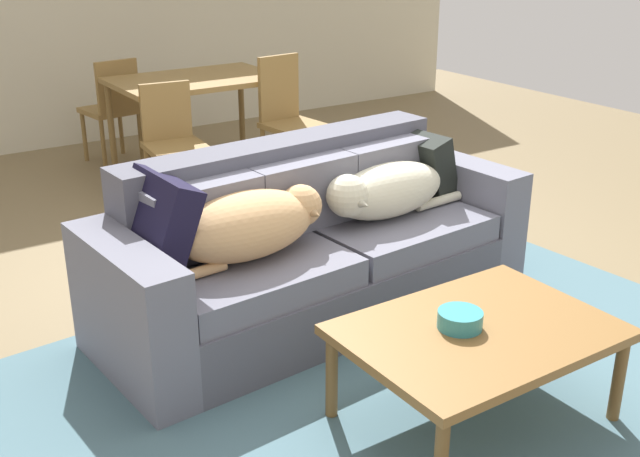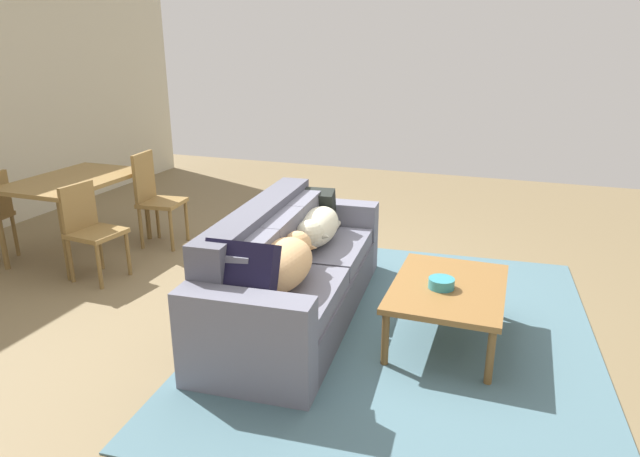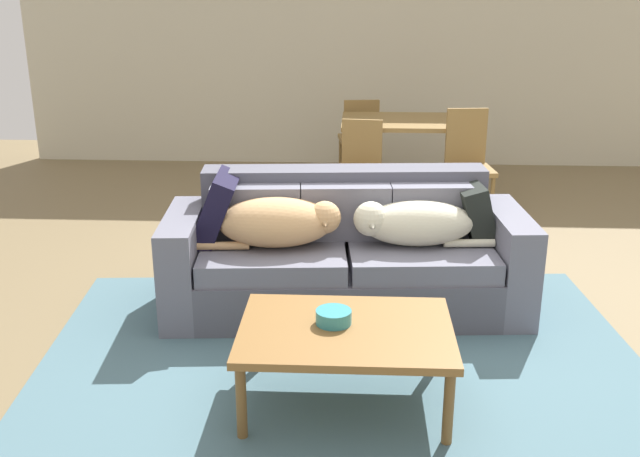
{
  "view_description": "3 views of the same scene",
  "coord_description": "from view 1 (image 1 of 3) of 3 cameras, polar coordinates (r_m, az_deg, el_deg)",
  "views": [
    {
      "loc": [
        -2.3,
        -3.07,
        1.92
      ],
      "look_at": [
        -0.38,
        -0.18,
        0.54
      ],
      "focal_mm": 43.94,
      "sensor_mm": 36.0,
      "label": 1
    },
    {
      "loc": [
        -3.93,
        -1.52,
        2.03
      ],
      "look_at": [
        -0.14,
        -0.16,
        0.68
      ],
      "focal_mm": 31.51,
      "sensor_mm": 36.0,
      "label": 2
    },
    {
      "loc": [
        -0.25,
        -4.4,
        2.05
      ],
      "look_at": [
        -0.46,
        -0.11,
        0.57
      ],
      "focal_mm": 41.32,
      "sensor_mm": 36.0,
      "label": 3
    }
  ],
  "objects": [
    {
      "name": "couch",
      "position": [
        4.0,
        -0.64,
        -1.56
      ],
      "size": [
        2.33,
        1.01,
        0.87
      ],
      "rotation": [
        0.0,
        0.0,
        0.08
      ],
      "color": "#555663",
      "rests_on": "ground"
    },
    {
      "name": "ground_plane",
      "position": [
        4.28,
        2.95,
        -4.96
      ],
      "size": [
        10.0,
        10.0,
        0.0
      ],
      "primitive_type": "plane",
      "color": "olive"
    },
    {
      "name": "dining_chair_far_left",
      "position": [
        6.71,
        -14.83,
        8.65
      ],
      "size": [
        0.45,
        0.45,
        0.87
      ],
      "rotation": [
        0.0,
        0.0,
        3.28
      ],
      "color": "olive",
      "rests_on": "ground"
    },
    {
      "name": "throw_pillow_by_left_arm",
      "position": [
        3.53,
        -11.9,
        0.17
      ],
      "size": [
        0.32,
        0.46,
        0.47
      ],
      "primitive_type": "cube",
      "rotation": [
        0.0,
        0.38,
        0.05
      ],
      "color": "black",
      "rests_on": "couch"
    },
    {
      "name": "dog_on_left_cushion",
      "position": [
        3.61,
        -5.09,
        0.33
      ],
      "size": [
        0.89,
        0.44,
        0.31
      ],
      "rotation": [
        0.0,
        0.0,
        0.08
      ],
      "color": "tan",
      "rests_on": "couch"
    },
    {
      "name": "dining_table",
      "position": [
        6.26,
        -9.0,
        10.12
      ],
      "size": [
        1.26,
        0.84,
        0.77
      ],
      "color": "olive",
      "rests_on": "ground"
    },
    {
      "name": "throw_pillow_by_right_arm",
      "position": [
        4.45,
        7.45,
        4.49
      ],
      "size": [
        0.28,
        0.39,
        0.4
      ],
      "primitive_type": "cube",
      "rotation": [
        0.0,
        -0.25,
        0.12
      ],
      "color": "black",
      "rests_on": "couch"
    },
    {
      "name": "bowl_on_coffee_table",
      "position": [
        3.12,
        10.16,
        -6.55
      ],
      "size": [
        0.18,
        0.18,
        0.07
      ],
      "primitive_type": "cylinder",
      "color": "teal",
      "rests_on": "coffee_table"
    },
    {
      "name": "dining_chair_near_right",
      "position": [
        6.03,
        -2.4,
        8.31
      ],
      "size": [
        0.44,
        0.44,
        0.96
      ],
      "rotation": [
        0.0,
        0.0,
        0.11
      ],
      "color": "olive",
      "rests_on": "ground"
    },
    {
      "name": "coffee_table",
      "position": [
        3.17,
        11.43,
        -7.78
      ],
      "size": [
        1.05,
        0.76,
        0.42
      ],
      "color": "brown",
      "rests_on": "ground"
    },
    {
      "name": "area_rug",
      "position": [
        3.54,
        7.3,
        -11.2
      ],
      "size": [
        3.56,
        2.93,
        0.01
      ],
      "primitive_type": "cube",
      "rotation": [
        0.0,
        0.0,
        0.08
      ],
      "color": "slate",
      "rests_on": "ground"
    },
    {
      "name": "dining_chair_near_left",
      "position": [
        5.64,
        -10.69,
        6.48
      ],
      "size": [
        0.44,
        0.44,
        0.85
      ],
      "rotation": [
        0.0,
        0.0,
        -0.1
      ],
      "color": "olive",
      "rests_on": "ground"
    },
    {
      "name": "dog_on_right_cushion",
      "position": [
        4.08,
        4.64,
        2.72
      ],
      "size": [
        0.88,
        0.38,
        0.29
      ],
      "rotation": [
        0.0,
        0.0,
        0.08
      ],
      "color": "beige",
      "rests_on": "couch"
    }
  ]
}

